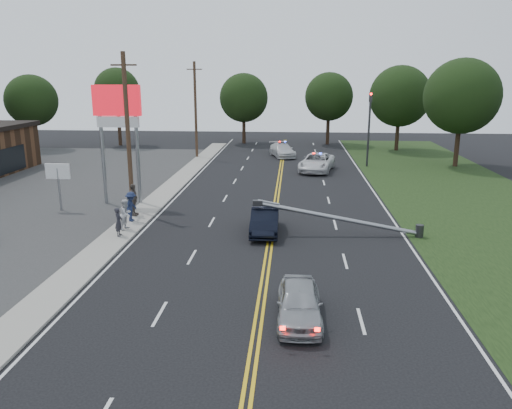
# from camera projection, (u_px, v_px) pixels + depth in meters

# --- Properties ---
(ground) EXTENTS (120.00, 120.00, 0.00)m
(ground) POSITION_uv_depth(u_px,v_px,m) (262.00, 294.00, 20.17)
(ground) COLOR black
(ground) RESTS_ON ground
(sidewalk) EXTENTS (1.80, 70.00, 0.12)m
(sidewalk) POSITION_uv_depth(u_px,v_px,m) (135.00, 220.00, 30.42)
(sidewalk) COLOR gray
(sidewalk) RESTS_ON ground
(grass_verge) EXTENTS (12.00, 80.00, 0.01)m
(grass_verge) POSITION_uv_depth(u_px,v_px,m) (506.00, 228.00, 28.84)
(grass_verge) COLOR black
(grass_verge) RESTS_ON ground
(centerline_yellow) EXTENTS (0.36, 80.00, 0.00)m
(centerline_yellow) POSITION_uv_depth(u_px,v_px,m) (273.00, 223.00, 29.82)
(centerline_yellow) COLOR gold
(centerline_yellow) RESTS_ON ground
(pylon_sign) EXTENTS (3.20, 0.35, 8.00)m
(pylon_sign) POSITION_uv_depth(u_px,v_px,m) (118.00, 116.00, 32.94)
(pylon_sign) COLOR gray
(pylon_sign) RESTS_ON ground
(small_sign) EXTENTS (1.60, 0.14, 3.10)m
(small_sign) POSITION_uv_depth(u_px,v_px,m) (58.00, 175.00, 32.19)
(small_sign) COLOR gray
(small_sign) RESTS_ON ground
(traffic_signal) EXTENTS (0.28, 0.41, 7.05)m
(traffic_signal) POSITION_uv_depth(u_px,v_px,m) (369.00, 123.00, 47.46)
(traffic_signal) COLOR #2D2D30
(traffic_signal) RESTS_ON ground
(fallen_streetlight) EXTENTS (9.36, 0.44, 1.91)m
(fallen_streetlight) POSITION_uv_depth(u_px,v_px,m) (348.00, 220.00, 27.36)
(fallen_streetlight) COLOR #2D2D30
(fallen_streetlight) RESTS_ON ground
(utility_pole_mid) EXTENTS (1.60, 0.28, 10.00)m
(utility_pole_mid) POSITION_uv_depth(u_px,v_px,m) (128.00, 133.00, 31.15)
(utility_pole_mid) COLOR #382619
(utility_pole_mid) RESTS_ON ground
(utility_pole_far) EXTENTS (1.60, 0.28, 10.00)m
(utility_pole_far) POSITION_uv_depth(u_px,v_px,m) (196.00, 110.00, 52.38)
(utility_pole_far) COLOR #382619
(utility_pole_far) RESTS_ON ground
(tree_4) EXTENTS (6.00, 6.00, 8.73)m
(tree_4) POSITION_uv_depth(u_px,v_px,m) (32.00, 101.00, 58.60)
(tree_4) COLOR black
(tree_4) RESTS_ON ground
(tree_5) EXTENTS (5.53, 5.53, 9.56)m
(tree_5) POSITION_uv_depth(u_px,v_px,m) (117.00, 91.00, 61.51)
(tree_5) COLOR black
(tree_5) RESTS_ON ground
(tree_6) EXTENTS (6.19, 6.19, 8.91)m
(tree_6) POSITION_uv_depth(u_px,v_px,m) (244.00, 98.00, 63.62)
(tree_6) COLOR black
(tree_6) RESTS_ON ground
(tree_7) EXTENTS (6.02, 6.02, 9.01)m
(tree_7) POSITION_uv_depth(u_px,v_px,m) (329.00, 97.00, 62.61)
(tree_7) COLOR black
(tree_7) RESTS_ON ground
(tree_8) EXTENTS (7.00, 7.00, 9.76)m
(tree_8) POSITION_uv_depth(u_px,v_px,m) (400.00, 96.00, 57.44)
(tree_8) COLOR black
(tree_8) RESTS_ON ground
(tree_9) EXTENTS (7.06, 7.06, 10.22)m
(tree_9) POSITION_uv_depth(u_px,v_px,m) (462.00, 96.00, 46.93)
(tree_9) COLOR black
(tree_9) RESTS_ON ground
(crashed_sedan) EXTENTS (1.59, 4.37, 1.43)m
(crashed_sedan) POSITION_uv_depth(u_px,v_px,m) (265.00, 220.00, 27.90)
(crashed_sedan) COLOR black
(crashed_sedan) RESTS_ON ground
(waiting_sedan) EXTENTS (1.66, 4.00, 1.35)m
(waiting_sedan) POSITION_uv_depth(u_px,v_px,m) (299.00, 303.00, 17.89)
(waiting_sedan) COLOR #9CA0A4
(waiting_sedan) RESTS_ON ground
(emergency_a) EXTENTS (3.86, 6.27, 1.62)m
(emergency_a) POSITION_uv_depth(u_px,v_px,m) (317.00, 162.00, 46.00)
(emergency_a) COLOR silver
(emergency_a) RESTS_ON ground
(emergency_b) EXTENTS (3.37, 5.37, 1.45)m
(emergency_b) POSITION_uv_depth(u_px,v_px,m) (282.00, 150.00, 54.15)
(emergency_b) COLOR silver
(emergency_b) RESTS_ON ground
(bystander_a) EXTENTS (0.42, 0.60, 1.57)m
(bystander_a) POSITION_uv_depth(u_px,v_px,m) (119.00, 222.00, 27.00)
(bystander_a) COLOR #25242C
(bystander_a) RESTS_ON sidewalk
(bystander_b) EXTENTS (0.84, 0.97, 1.73)m
(bystander_b) POSITION_uv_depth(u_px,v_px,m) (126.00, 214.00, 28.16)
(bystander_b) COLOR silver
(bystander_b) RESTS_ON sidewalk
(bystander_c) EXTENTS (0.77, 1.21, 1.79)m
(bystander_c) POSITION_uv_depth(u_px,v_px,m) (131.00, 206.00, 29.72)
(bystander_c) COLOR #1C2646
(bystander_c) RESTS_ON sidewalk
(bystander_d) EXTENTS (0.54, 1.20, 2.01)m
(bystander_d) POSITION_uv_depth(u_px,v_px,m) (133.00, 200.00, 30.85)
(bystander_d) COLOR #544A43
(bystander_d) RESTS_ON sidewalk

